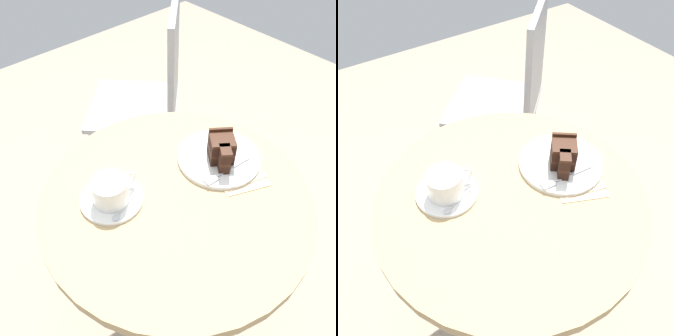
{
  "view_description": "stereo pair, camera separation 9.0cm",
  "coord_description": "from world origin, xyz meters",
  "views": [
    {
      "loc": [
        -0.4,
        -0.41,
        1.41
      ],
      "look_at": [
        0.02,
        0.06,
        0.76
      ],
      "focal_mm": 38.0,
      "sensor_mm": 36.0,
      "label": 1
    },
    {
      "loc": [
        -0.33,
        -0.46,
        1.41
      ],
      "look_at": [
        0.02,
        0.06,
        0.76
      ],
      "focal_mm": 38.0,
      "sensor_mm": 36.0,
      "label": 2
    }
  ],
  "objects": [
    {
      "name": "ground_plane",
      "position": [
        0.0,
        0.0,
        -0.01
      ],
      "size": [
        4.4,
        4.4,
        0.01
      ],
      "primitive_type": "cube",
      "color": "gray",
      "rests_on": "ground"
    },
    {
      "name": "cafe_table",
      "position": [
        0.0,
        0.0,
        0.59
      ],
      "size": [
        0.69,
        0.69,
        0.72
      ],
      "color": "tan",
      "rests_on": "ground"
    },
    {
      "name": "saucer",
      "position": [
        -0.13,
        0.1,
        0.72
      ],
      "size": [
        0.16,
        0.16,
        0.01
      ],
      "color": "white",
      "rests_on": "cafe_table"
    },
    {
      "name": "coffee_cup",
      "position": [
        -0.13,
        0.09,
        0.76
      ],
      "size": [
        0.12,
        0.09,
        0.07
      ],
      "color": "white",
      "rests_on": "saucer"
    },
    {
      "name": "teaspoon",
      "position": [
        -0.13,
        0.05,
        0.73
      ],
      "size": [
        0.09,
        0.04,
        0.0
      ],
      "rotation": [
        0.0,
        0.0,
        3.49
      ],
      "color": "#B7B7BC",
      "rests_on": "saucer"
    },
    {
      "name": "cake_plate",
      "position": [
        0.17,
        0.02,
        0.72
      ],
      "size": [
        0.23,
        0.23,
        0.01
      ],
      "color": "white",
      "rests_on": "cafe_table"
    },
    {
      "name": "cake_slice",
      "position": [
        0.17,
        0.01,
        0.76
      ],
      "size": [
        0.1,
        0.11,
        0.08
      ],
      "rotation": [
        0.0,
        0.0,
        4.05
      ],
      "color": "black",
      "rests_on": "cake_plate"
    },
    {
      "name": "fork",
      "position": [
        0.13,
        -0.03,
        0.73
      ],
      "size": [
        0.15,
        0.03,
        0.0
      ],
      "rotation": [
        0.0,
        0.0,
        3.04
      ],
      "color": "#B7B7BC",
      "rests_on": "cake_plate"
    },
    {
      "name": "napkin",
      "position": [
        0.18,
        -0.05,
        0.72
      ],
      "size": [
        0.16,
        0.17,
        0.0
      ],
      "rotation": [
        0.0,
        0.0,
        1.15
      ],
      "color": "tan",
      "rests_on": "cafe_table"
    },
    {
      "name": "cafe_chair",
      "position": [
        0.42,
        0.59,
        0.54
      ],
      "size": [
        0.54,
        0.54,
        0.9
      ],
      "rotation": [
        0.0,
        0.0,
        3.91
      ],
      "color": "#9E9EA3",
      "rests_on": "ground"
    }
  ]
}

